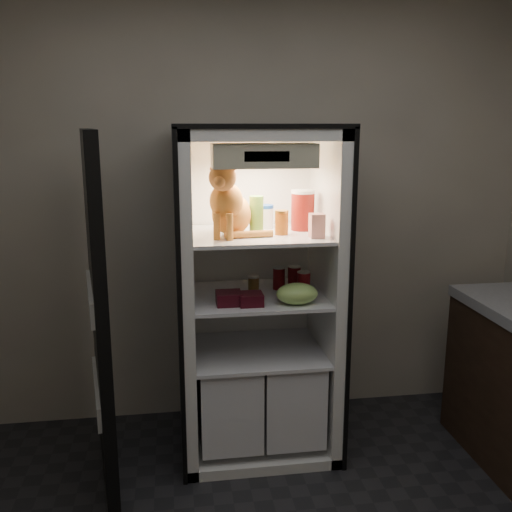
{
  "coord_description": "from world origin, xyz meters",
  "views": [
    {
      "loc": [
        -0.46,
        -1.71,
        1.87
      ],
      "look_at": [
        -0.01,
        1.32,
        1.16
      ],
      "focal_mm": 40.0,
      "sensor_mm": 36.0,
      "label": 1
    }
  ],
  "objects": [
    {
      "name": "soda_can_c",
      "position": [
        0.25,
        1.26,
        1.01
      ],
      "size": [
        0.07,
        0.07,
        0.14
      ],
      "color": "black",
      "rests_on": "refrigerator"
    },
    {
      "name": "cream_carton",
      "position": [
        0.29,
        1.15,
        1.35
      ],
      "size": [
        0.07,
        0.07,
        0.13
      ],
      "primitive_type": "cube",
      "color": "silver",
      "rests_on": "refrigerator"
    },
    {
      "name": "berry_box_right",
      "position": [
        -0.06,
        1.14,
        0.97
      ],
      "size": [
        0.13,
        0.13,
        0.06
      ],
      "primitive_type": "cube",
      "color": "#430B13",
      "rests_on": "refrigerator"
    },
    {
      "name": "condiment_jar",
      "position": [
        -0.01,
        1.4,
        0.98
      ],
      "size": [
        0.06,
        0.06,
        0.09
      ],
      "color": "brown",
      "rests_on": "refrigerator"
    },
    {
      "name": "grape_bag",
      "position": [
        0.18,
        1.12,
        1.0
      ],
      "size": [
        0.22,
        0.16,
        0.11
      ],
      "primitive_type": "ellipsoid",
      "color": "#99C55C",
      "rests_on": "refrigerator"
    },
    {
      "name": "fridge_door",
      "position": [
        -0.84,
        1.09,
        0.91
      ],
      "size": [
        0.2,
        0.87,
        1.85
      ],
      "rotation": [
        0.0,
        0.0,
        0.16
      ],
      "color": "black",
      "rests_on": "floor"
    },
    {
      "name": "berry_box_left",
      "position": [
        -0.18,
        1.16,
        0.97
      ],
      "size": [
        0.13,
        0.13,
        0.07
      ],
      "primitive_type": "cube",
      "color": "#430B13",
      "rests_on": "refrigerator"
    },
    {
      "name": "refrigerator",
      "position": [
        0.0,
        1.38,
        0.79
      ],
      "size": [
        0.9,
        0.72,
        1.88
      ],
      "color": "white",
      "rests_on": "floor"
    },
    {
      "name": "pepper_jar",
      "position": [
        0.26,
        1.38,
        1.4
      ],
      "size": [
        0.13,
        0.13,
        0.22
      ],
      "color": "maroon",
      "rests_on": "refrigerator"
    },
    {
      "name": "room_shell",
      "position": [
        0.0,
        0.0,
        1.62
      ],
      "size": [
        3.6,
        3.6,
        3.6
      ],
      "color": "white",
      "rests_on": "floor"
    },
    {
      "name": "salsa_jar",
      "position": [
        0.12,
        1.26,
        1.36
      ],
      "size": [
        0.07,
        0.07,
        0.13
      ],
      "color": "maroon",
      "rests_on": "refrigerator"
    },
    {
      "name": "tabby_cat",
      "position": [
        -0.16,
        1.27,
        1.45
      ],
      "size": [
        0.36,
        0.42,
        0.43
      ],
      "rotation": [
        0.0,
        0.0,
        -0.35
      ],
      "color": "#AF5D16",
      "rests_on": "refrigerator"
    },
    {
      "name": "mayo_tub",
      "position": [
        0.07,
        1.47,
        1.36
      ],
      "size": [
        0.1,
        0.1,
        0.13
      ],
      "color": "white",
      "rests_on": "refrigerator"
    },
    {
      "name": "soda_can_b",
      "position": [
        0.22,
        1.38,
        1.01
      ],
      "size": [
        0.08,
        0.08,
        0.14
      ],
      "color": "black",
      "rests_on": "refrigerator"
    },
    {
      "name": "soda_can_a",
      "position": [
        0.14,
        1.41,
        1.0
      ],
      "size": [
        0.07,
        0.07,
        0.13
      ],
      "color": "black",
      "rests_on": "refrigerator"
    },
    {
      "name": "parmesan_shaker",
      "position": [
        -0.01,
        1.32,
        1.39
      ],
      "size": [
        0.08,
        0.08,
        0.2
      ],
      "color": "#238228",
      "rests_on": "refrigerator"
    }
  ]
}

